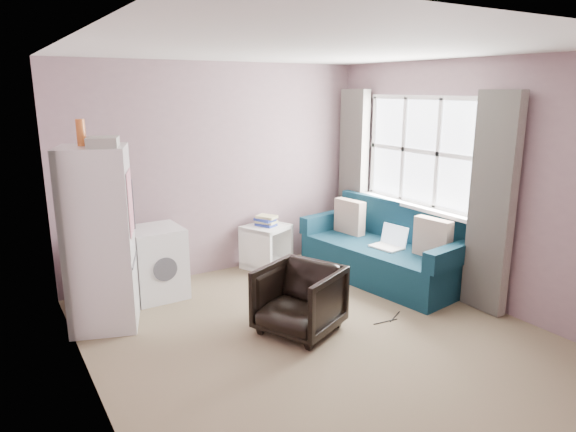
{
  "coord_description": "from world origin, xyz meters",
  "views": [
    {
      "loc": [
        -2.45,
        -3.5,
        2.2
      ],
      "look_at": [
        0.05,
        0.6,
        1.0
      ],
      "focal_mm": 32.0,
      "sensor_mm": 36.0,
      "label": 1
    }
  ],
  "objects_px": {
    "armchair": "(299,296)",
    "sofa": "(387,252)",
    "washing_machine": "(157,261)",
    "side_table": "(266,243)",
    "fridge": "(99,238)"
  },
  "relations": [
    {
      "from": "washing_machine",
      "to": "sofa",
      "type": "distance_m",
      "value": 2.64
    },
    {
      "from": "armchair",
      "to": "side_table",
      "type": "distance_m",
      "value": 1.82
    },
    {
      "from": "fridge",
      "to": "sofa",
      "type": "height_order",
      "value": "fridge"
    },
    {
      "from": "armchair",
      "to": "fridge",
      "type": "xyz_separation_m",
      "value": [
        -1.5,
        1.07,
        0.52
      ]
    },
    {
      "from": "armchair",
      "to": "side_table",
      "type": "relative_size",
      "value": 1.04
    },
    {
      "from": "armchair",
      "to": "sofa",
      "type": "distance_m",
      "value": 1.76
    },
    {
      "from": "fridge",
      "to": "side_table",
      "type": "relative_size",
      "value": 2.9
    },
    {
      "from": "armchair",
      "to": "sofa",
      "type": "relative_size",
      "value": 0.33
    },
    {
      "from": "washing_machine",
      "to": "side_table",
      "type": "xyz_separation_m",
      "value": [
        1.46,
        0.21,
        -0.09
      ]
    },
    {
      "from": "armchair",
      "to": "washing_machine",
      "type": "distance_m",
      "value": 1.73
    },
    {
      "from": "side_table",
      "to": "fridge",
      "type": "bearing_deg",
      "value": -163.05
    },
    {
      "from": "sofa",
      "to": "side_table",
      "type": "bearing_deg",
      "value": 125.46
    },
    {
      "from": "armchair",
      "to": "fridge",
      "type": "distance_m",
      "value": 1.91
    },
    {
      "from": "fridge",
      "to": "side_table",
      "type": "bearing_deg",
      "value": 35.71
    },
    {
      "from": "washing_machine",
      "to": "side_table",
      "type": "distance_m",
      "value": 1.48
    }
  ]
}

